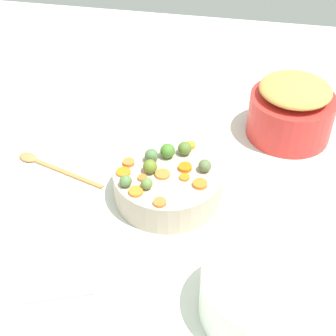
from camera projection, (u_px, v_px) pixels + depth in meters
The scene contains 24 objects.
tabletop at pixel (172, 203), 1.29m from camera, with size 2.40×2.40×0.02m, color silver.
serving_bowl_carrots at pixel (168, 183), 1.27m from camera, with size 0.29×0.29×0.09m, color #BDA994.
metal_pot at pixel (290, 116), 1.46m from camera, with size 0.26×0.26×0.14m, color red.
stuffing_mound at pixel (296, 89), 1.40m from camera, with size 0.21×0.21×0.05m, color tan.
carrot_slice_0 at pixel (200, 184), 1.19m from camera, with size 0.04×0.04×0.01m, color orange.
carrot_slice_1 at pixel (162, 175), 1.22m from camera, with size 0.04×0.04×0.01m, color orange.
carrot_slice_2 at pixel (123, 172), 1.23m from camera, with size 0.04×0.04×0.01m, color orange.
carrot_slice_3 at pixel (190, 145), 1.31m from camera, with size 0.03×0.03×0.01m, color orange.
carrot_slice_4 at pixel (129, 163), 1.26m from camera, with size 0.03×0.03×0.01m, color orange.
carrot_slice_5 at pixel (184, 177), 1.22m from camera, with size 0.03×0.03×0.01m, color orange.
carrot_slice_6 at pixel (185, 167), 1.24m from camera, with size 0.04×0.04×0.01m, color orange.
carrot_slice_7 at pixel (160, 202), 1.15m from camera, with size 0.03×0.03×0.01m, color orange.
carrot_slice_8 at pixel (142, 178), 1.21m from camera, with size 0.02×0.02×0.01m, color orange.
carrot_slice_9 at pixel (136, 192), 1.17m from camera, with size 0.04×0.04×0.01m, color orange.
brussels_sprout_0 at pixel (126, 181), 1.19m from camera, with size 0.03×0.03×0.03m, color #527941.
brussels_sprout_1 at pixel (168, 151), 1.27m from camera, with size 0.04×0.04×0.04m, color #457A2A.
brussels_sprout_2 at pixel (150, 166), 1.22m from camera, with size 0.04×0.04×0.04m, color olive.
brussels_sprout_3 at pixel (205, 166), 1.23m from camera, with size 0.03×0.03×0.03m, color #576B3F.
brussels_sprout_4 at pixel (151, 156), 1.26m from camera, with size 0.04×0.04×0.04m, color #4C6E42.
brussels_sprout_5 at pixel (147, 184), 1.18m from camera, with size 0.03×0.03×0.03m, color olive.
brussels_sprout_6 at pixel (185, 148), 1.28m from camera, with size 0.04×0.04×0.04m, color #526E2B.
wooden_spoon at pixel (46, 165), 1.38m from camera, with size 0.29×0.12×0.01m.
casserole_dish at pixel (259, 295), 0.99m from camera, with size 0.24×0.24×0.12m, color white.
dish_towel at pixel (58, 274), 1.09m from camera, with size 0.16×0.14×0.01m, color #A7AFBD.
Camera 1 is at (0.16, -0.89, 0.93)m, focal length 50.98 mm.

